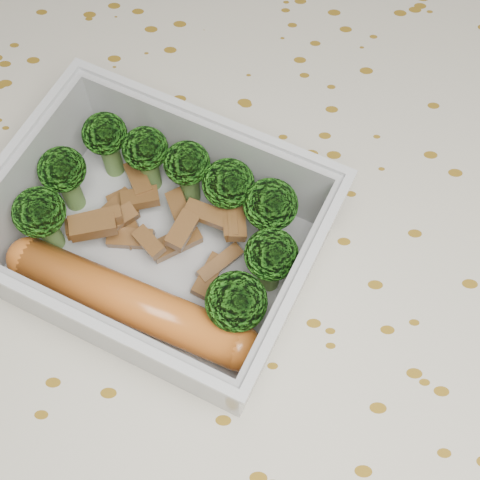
{
  "coord_description": "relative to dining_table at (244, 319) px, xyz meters",
  "views": [
    {
      "loc": [
        0.01,
        -0.17,
        1.13
      ],
      "look_at": [
        -0.0,
        0.01,
        0.78
      ],
      "focal_mm": 50.0,
      "sensor_mm": 36.0,
      "label": 1
    }
  ],
  "objects": [
    {
      "name": "lunch_container",
      "position": [
        -0.05,
        0.01,
        0.11
      ],
      "size": [
        0.23,
        0.21,
        0.06
      ],
      "color": "silver",
      "rests_on": "tablecloth"
    },
    {
      "name": "ground_plane",
      "position": [
        0.0,
        0.0,
        -0.67
      ],
      "size": [
        4.0,
        4.0,
        0.0
      ],
      "primitive_type": "plane",
      "color": "olive",
      "rests_on": "ground"
    },
    {
      "name": "tablecloth",
      "position": [
        0.0,
        0.0,
        0.05
      ],
      "size": [
        1.46,
        0.96,
        0.19
      ],
      "color": "beige",
      "rests_on": "dining_table"
    },
    {
      "name": "sausage",
      "position": [
        -0.06,
        -0.03,
        0.11
      ],
      "size": [
        0.15,
        0.08,
        0.03
      ],
      "color": "orange",
      "rests_on": "lunch_container"
    },
    {
      "name": "meat_pile",
      "position": [
        -0.06,
        0.02,
        0.11
      ],
      "size": [
        0.11,
        0.09,
        0.03
      ],
      "color": "brown",
      "rests_on": "lunch_container"
    },
    {
      "name": "broccoli_florets",
      "position": [
        -0.04,
        0.02,
        0.13
      ],
      "size": [
        0.16,
        0.14,
        0.05
      ],
      "color": "#608C3F",
      "rests_on": "lunch_container"
    },
    {
      "name": "dining_table",
      "position": [
        0.0,
        0.0,
        0.0
      ],
      "size": [
        1.4,
        0.9,
        0.75
      ],
      "color": "brown",
      "rests_on": "ground"
    }
  ]
}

